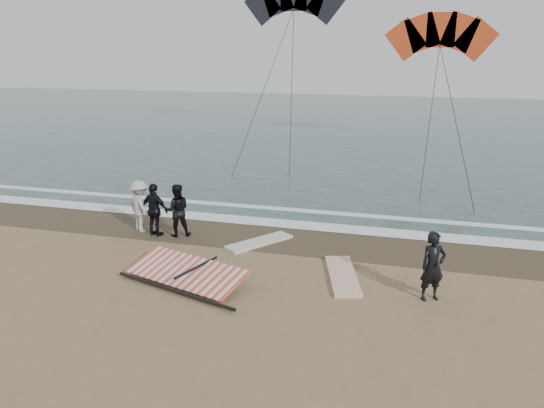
{
  "coord_description": "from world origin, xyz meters",
  "views": [
    {
      "loc": [
        2.7,
        -11.39,
        6.0
      ],
      "look_at": [
        -1.28,
        3.0,
        1.6
      ],
      "focal_mm": 35.0,
      "sensor_mm": 36.0,
      "label": 1
    }
  ],
  "objects_px": {
    "sail_rig": "(186,273)",
    "board_cream": "(259,242)",
    "board_white": "(342,275)",
    "man_main": "(433,266)"
  },
  "relations": [
    {
      "from": "board_cream",
      "to": "man_main",
      "type": "bearing_deg",
      "value": 9.14
    },
    {
      "from": "board_white",
      "to": "board_cream",
      "type": "height_order",
      "value": "board_white"
    },
    {
      "from": "sail_rig",
      "to": "board_cream",
      "type": "bearing_deg",
      "value": 70.71
    },
    {
      "from": "man_main",
      "to": "board_cream",
      "type": "distance_m",
      "value": 5.9
    },
    {
      "from": "board_white",
      "to": "sail_rig",
      "type": "height_order",
      "value": "sail_rig"
    },
    {
      "from": "board_white",
      "to": "sail_rig",
      "type": "bearing_deg",
      "value": -177.78
    },
    {
      "from": "board_cream",
      "to": "sail_rig",
      "type": "distance_m",
      "value": 3.33
    },
    {
      "from": "man_main",
      "to": "board_white",
      "type": "bearing_deg",
      "value": 133.14
    },
    {
      "from": "man_main",
      "to": "board_white",
      "type": "height_order",
      "value": "man_main"
    },
    {
      "from": "man_main",
      "to": "sail_rig",
      "type": "bearing_deg",
      "value": 155.69
    }
  ]
}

